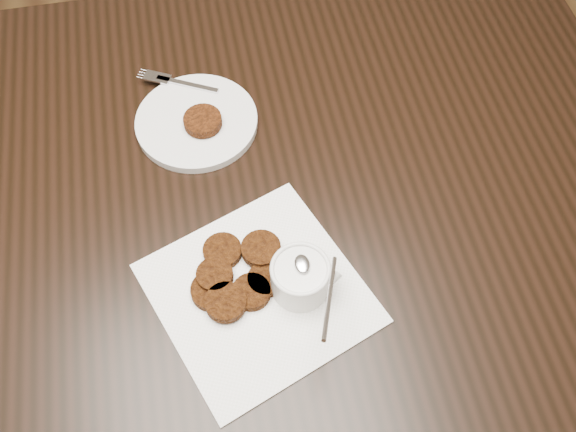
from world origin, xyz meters
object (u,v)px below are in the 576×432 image
(plate_with_patty, at_px, (196,119))
(napkin, at_px, (258,293))
(table, at_px, (217,295))
(sauce_ramekin, at_px, (300,267))

(plate_with_patty, bearing_deg, napkin, -81.67)
(table, relative_size, napkin, 5.49)
(sauce_ramekin, height_order, plate_with_patty, sauce_ramekin)
(table, bearing_deg, plate_with_patty, 81.25)
(sauce_ramekin, distance_m, plate_with_patty, 0.34)
(plate_with_patty, bearing_deg, sauce_ramekin, -71.84)
(napkin, xyz_separation_m, plate_with_patty, (-0.05, 0.31, 0.01))
(napkin, bearing_deg, plate_with_patty, 98.33)
(table, distance_m, sauce_ramekin, 0.49)
(sauce_ramekin, relative_size, plate_with_patty, 0.58)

